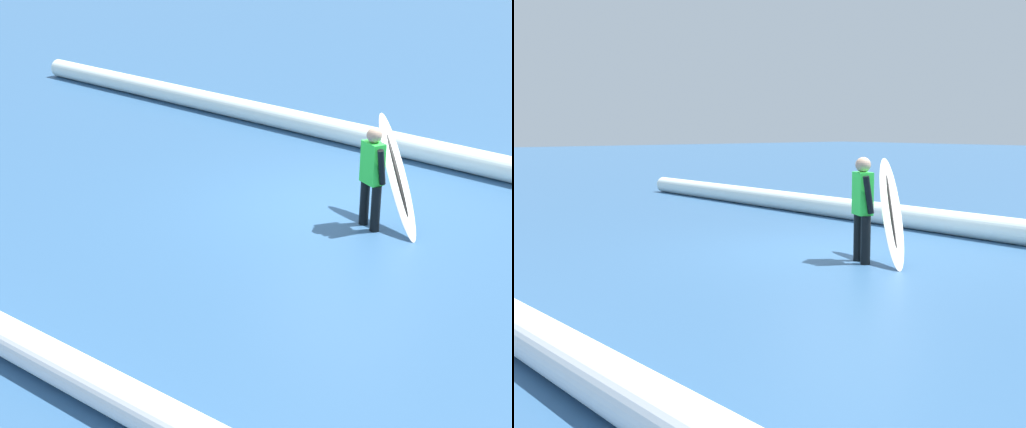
% 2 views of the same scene
% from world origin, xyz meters
% --- Properties ---
extents(ground_plane, '(123.44, 123.44, 0.00)m').
position_xyz_m(ground_plane, '(0.00, 0.00, 0.00)').
color(ground_plane, '#2F5681').
extents(surfer, '(0.48, 0.35, 1.52)m').
position_xyz_m(surfer, '(-0.72, 0.46, 0.85)').
color(surfer, black).
rests_on(surfer, ground_plane).
extents(surfboard, '(1.39, 1.21, 1.50)m').
position_xyz_m(surfboard, '(-0.91, 0.06, 0.73)').
color(surfboard, white).
rests_on(surfboard, ground_plane).
extents(wave_crest_foreground, '(17.01, 0.92, 0.44)m').
position_xyz_m(wave_crest_foreground, '(2.31, -2.77, 0.22)').
color(wave_crest_foreground, white).
rests_on(wave_crest_foreground, ground_plane).
extents(wave_crest_midground, '(19.37, 0.75, 0.41)m').
position_xyz_m(wave_crest_midground, '(-1.53, 5.70, 0.21)').
color(wave_crest_midground, white).
rests_on(wave_crest_midground, ground_plane).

